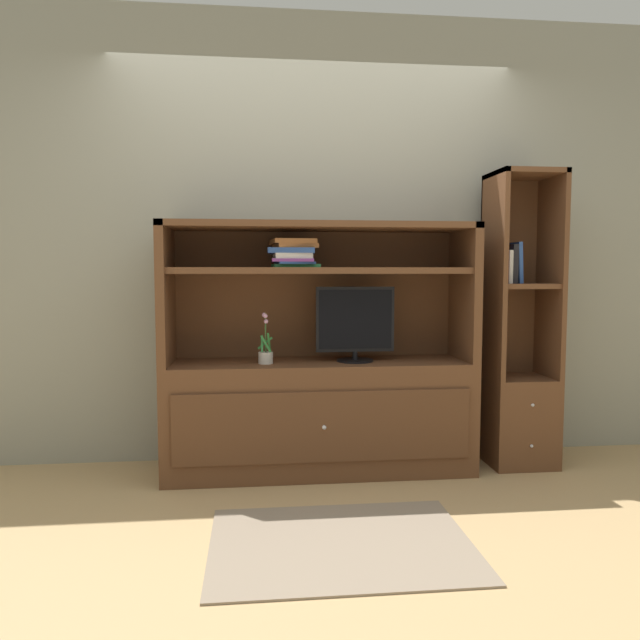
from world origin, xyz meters
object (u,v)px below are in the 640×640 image
magazine_stack (293,253)px  tv_monitor (355,324)px  media_console (319,391)px  potted_plant (266,353)px  upright_book_row (509,264)px  bookshelf_tall (519,366)px

magazine_stack → tv_monitor: bearing=-5.5°
media_console → magazine_stack: bearing=179.6°
tv_monitor → magazine_stack: size_ratio=1.31×
potted_plant → upright_book_row: 1.57m
tv_monitor → bookshelf_tall: bookshelf_tall is taller
media_console → potted_plant: size_ratio=6.14×
potted_plant → bookshelf_tall: (1.56, 0.07, -0.12)m
media_console → magazine_stack: (-0.15, 0.00, 0.82)m
potted_plant → magazine_stack: (0.16, 0.06, 0.58)m
tv_monitor → potted_plant: size_ratio=1.57×
potted_plant → magazine_stack: bearing=20.4°
media_console → tv_monitor: (0.21, -0.03, 0.40)m
bookshelf_tall → upright_book_row: (-0.08, -0.01, 0.63)m
tv_monitor → bookshelf_tall: 1.07m
media_console → bookshelf_tall: bookshelf_tall is taller
potted_plant → bookshelf_tall: bearing=2.4°
potted_plant → upright_book_row: size_ratio=1.18×
tv_monitor → magazine_stack: magazine_stack is taller
magazine_stack → upright_book_row: magazine_stack is taller
tv_monitor → magazine_stack: (-0.36, 0.04, 0.41)m
potted_plant → magazine_stack: magazine_stack is taller
bookshelf_tall → tv_monitor: bearing=-177.8°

